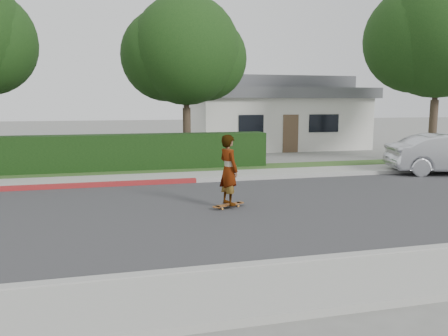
# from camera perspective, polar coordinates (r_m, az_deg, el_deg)

# --- Properties ---
(ground) EXTENTS (120.00, 120.00, 0.00)m
(ground) POSITION_cam_1_polar(r_m,az_deg,el_deg) (11.12, -4.96, -5.87)
(ground) COLOR slate
(ground) RESTS_ON ground
(road) EXTENTS (60.00, 8.00, 0.01)m
(road) POSITION_cam_1_polar(r_m,az_deg,el_deg) (11.11, -4.96, -5.85)
(road) COLOR #2D2D30
(road) RESTS_ON ground
(curb_near) EXTENTS (60.00, 0.20, 0.15)m
(curb_near) POSITION_cam_1_polar(r_m,az_deg,el_deg) (7.26, 0.33, -13.17)
(curb_near) COLOR #9E9E99
(curb_near) RESTS_ON ground
(sidewalk_near) EXTENTS (60.00, 1.60, 0.12)m
(sidewalk_near) POSITION_cam_1_polar(r_m,az_deg,el_deg) (6.47, 2.39, -16.15)
(sidewalk_near) COLOR gray
(sidewalk_near) RESTS_ON ground
(curb_far) EXTENTS (60.00, 0.20, 0.15)m
(curb_far) POSITION_cam_1_polar(r_m,az_deg,el_deg) (15.07, -7.44, -1.79)
(curb_far) COLOR #9E9E99
(curb_far) RESTS_ON ground
(curb_red_section) EXTENTS (12.00, 0.21, 0.15)m
(curb_red_section) POSITION_cam_1_polar(r_m,az_deg,el_deg) (15.34, -26.34, -2.42)
(curb_red_section) COLOR maroon
(curb_red_section) RESTS_ON ground
(sidewalk_far) EXTENTS (60.00, 1.60, 0.12)m
(sidewalk_far) POSITION_cam_1_polar(r_m,az_deg,el_deg) (15.96, -7.82, -1.28)
(sidewalk_far) COLOR gray
(sidewalk_far) RESTS_ON ground
(planting_strip) EXTENTS (60.00, 1.60, 0.10)m
(planting_strip) POSITION_cam_1_polar(r_m,az_deg,el_deg) (17.53, -8.39, -0.44)
(planting_strip) COLOR #2D4C1E
(planting_strip) RESTS_ON ground
(hedge) EXTENTS (15.00, 1.00, 1.50)m
(hedge) POSITION_cam_1_polar(r_m,az_deg,el_deg) (18.00, -18.18, 1.71)
(hedge) COLOR black
(hedge) RESTS_ON ground
(tree_center) EXTENTS (5.66, 4.84, 7.44)m
(tree_center) POSITION_cam_1_polar(r_m,az_deg,el_deg) (20.19, -5.13, 14.61)
(tree_center) COLOR #33261C
(tree_center) RESTS_ON ground
(tree_right) EXTENTS (6.32, 5.60, 8.56)m
(tree_right) POSITION_cam_1_polar(r_m,az_deg,el_deg) (22.56, 25.94, 15.01)
(tree_right) COLOR #33261C
(tree_right) RESTS_ON ground
(house) EXTENTS (10.60, 8.60, 4.30)m
(house) POSITION_cam_1_polar(r_m,az_deg,el_deg) (28.34, 5.96, 7.17)
(house) COLOR beige
(house) RESTS_ON ground
(skateboard) EXTENTS (0.99, 0.57, 0.09)m
(skateboard) POSITION_cam_1_polar(r_m,az_deg,el_deg) (11.55, 0.60, -4.84)
(skateboard) COLOR #C98137
(skateboard) RESTS_ON ground
(skateboarder) EXTENTS (0.63, 0.78, 1.84)m
(skateboarder) POSITION_cam_1_polar(r_m,az_deg,el_deg) (11.37, 0.61, -0.25)
(skateboarder) COLOR white
(skateboarder) RESTS_ON skateboard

